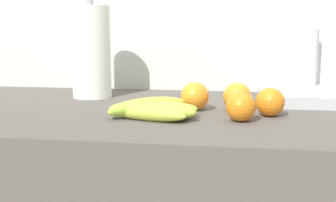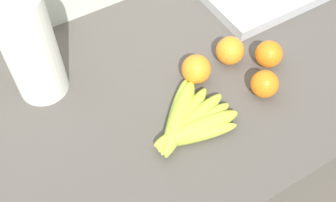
# 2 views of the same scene
# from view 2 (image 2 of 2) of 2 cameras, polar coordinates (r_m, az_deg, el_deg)

# --- Properties ---
(counter) EXTENTS (1.58, 0.68, 0.87)m
(counter) POSITION_cam_2_polar(r_m,az_deg,el_deg) (1.34, -0.43, -10.09)
(counter) COLOR #514C47
(counter) RESTS_ON ground
(wall_back) EXTENTS (1.98, 0.06, 1.30)m
(wall_back) POSITION_cam_2_polar(r_m,az_deg,el_deg) (1.36, -8.57, 6.28)
(wall_back) COLOR silver
(wall_back) RESTS_ON ground
(banana_bunch) EXTENTS (0.21, 0.19, 0.04)m
(banana_bunch) POSITION_cam_2_polar(r_m,az_deg,el_deg) (0.90, 2.72, -3.05)
(banana_bunch) COLOR #B2BE3F
(banana_bunch) RESTS_ON counter
(orange_front) EXTENTS (0.07, 0.07, 0.07)m
(orange_front) POSITION_cam_2_polar(r_m,az_deg,el_deg) (0.97, 13.23, 2.31)
(orange_front) COLOR orange
(orange_front) RESTS_ON counter
(orange_far_right) EXTENTS (0.07, 0.07, 0.07)m
(orange_far_right) POSITION_cam_2_polar(r_m,az_deg,el_deg) (0.97, 3.93, 4.41)
(orange_far_right) COLOR orange
(orange_far_right) RESTS_ON counter
(orange_right) EXTENTS (0.07, 0.07, 0.07)m
(orange_right) POSITION_cam_2_polar(r_m,az_deg,el_deg) (1.02, 8.69, 6.79)
(orange_right) COLOR orange
(orange_right) RESTS_ON counter
(orange_center) EXTENTS (0.07, 0.07, 0.07)m
(orange_center) POSITION_cam_2_polar(r_m,az_deg,el_deg) (1.04, 13.78, 6.33)
(orange_center) COLOR orange
(orange_center) RESTS_ON counter
(paper_towel_roll) EXTENTS (0.11, 0.11, 0.30)m
(paper_towel_roll) POSITION_cam_2_polar(r_m,az_deg,el_deg) (0.93, -18.58, 6.99)
(paper_towel_roll) COLOR white
(paper_towel_roll) RESTS_ON counter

